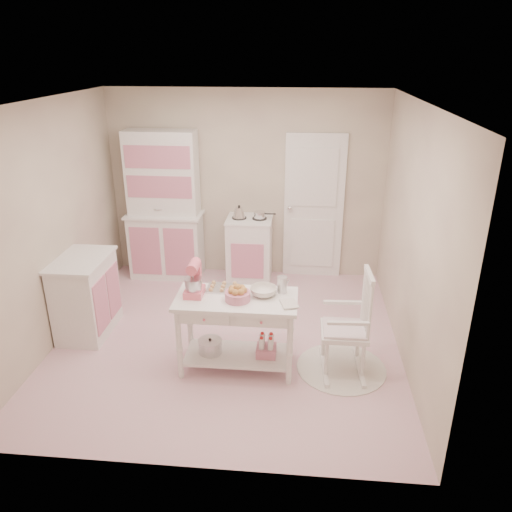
% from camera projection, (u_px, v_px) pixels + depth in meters
% --- Properties ---
extents(room_shell, '(3.84, 3.84, 2.62)m').
position_uv_depth(room_shell, '(225.00, 199.00, 5.05)').
color(room_shell, pink).
rests_on(room_shell, ground).
extents(door, '(0.82, 0.05, 2.04)m').
position_uv_depth(door, '(314.00, 207.00, 6.93)').
color(door, white).
rests_on(door, ground).
extents(hutch, '(1.06, 0.50, 2.08)m').
position_uv_depth(hutch, '(164.00, 206.00, 6.91)').
color(hutch, white).
rests_on(hutch, ground).
extents(stove, '(0.62, 0.57, 0.92)m').
position_uv_depth(stove, '(250.00, 249.00, 6.98)').
color(stove, white).
rests_on(stove, ground).
extents(base_cabinet, '(0.54, 0.84, 0.92)m').
position_uv_depth(base_cabinet, '(86.00, 296.00, 5.67)').
color(base_cabinet, white).
rests_on(base_cabinet, ground).
extents(lace_rug, '(0.92, 0.92, 0.01)m').
position_uv_depth(lace_rug, '(341.00, 368.00, 5.16)').
color(lace_rug, white).
rests_on(lace_rug, ground).
extents(rocking_chair, '(0.52, 0.75, 1.10)m').
position_uv_depth(rocking_chair, '(345.00, 322.00, 4.95)').
color(rocking_chair, white).
rests_on(rocking_chair, ground).
extents(work_table, '(1.20, 0.60, 0.80)m').
position_uv_depth(work_table, '(237.00, 333.00, 5.05)').
color(work_table, white).
rests_on(work_table, ground).
extents(stand_mixer, '(0.20, 0.28, 0.34)m').
position_uv_depth(stand_mixer, '(194.00, 279.00, 4.88)').
color(stand_mixer, '#F4677D').
rests_on(stand_mixer, work_table).
extents(cookie_tray, '(0.34, 0.24, 0.02)m').
position_uv_depth(cookie_tray, '(224.00, 288.00, 5.07)').
color(cookie_tray, silver).
rests_on(cookie_tray, work_table).
extents(bread_basket, '(0.25, 0.25, 0.09)m').
position_uv_depth(bread_basket, '(238.00, 296.00, 4.83)').
color(bread_basket, '#D17892').
rests_on(bread_basket, work_table).
extents(mixing_bowl, '(0.27, 0.27, 0.08)m').
position_uv_depth(mixing_bowl, '(263.00, 291.00, 4.93)').
color(mixing_bowl, silver).
rests_on(mixing_bowl, work_table).
extents(metal_pitcher, '(0.10, 0.10, 0.17)m').
position_uv_depth(metal_pitcher, '(282.00, 285.00, 4.97)').
color(metal_pitcher, silver).
rests_on(metal_pitcher, work_table).
extents(recipe_book, '(0.20, 0.23, 0.02)m').
position_uv_depth(recipe_book, '(282.00, 305.00, 4.74)').
color(recipe_book, silver).
rests_on(recipe_book, work_table).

